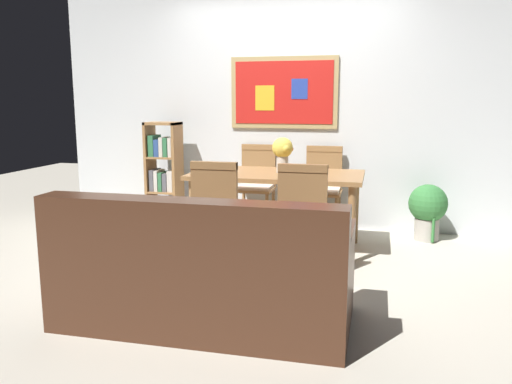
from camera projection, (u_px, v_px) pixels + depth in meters
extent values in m
plane|color=beige|center=(258.00, 263.00, 4.43)|extent=(12.00, 12.00, 0.00)
cube|color=silver|center=(289.00, 108.00, 5.59)|extent=(5.20, 0.10, 2.60)
cube|color=tan|center=(284.00, 93.00, 5.51)|extent=(1.16, 0.02, 0.76)
cube|color=red|center=(283.00, 93.00, 5.50)|extent=(1.06, 0.01, 0.66)
cube|color=gold|center=(265.00, 98.00, 5.55)|extent=(0.21, 0.00, 0.27)
cube|color=#263FA5|center=(299.00, 89.00, 5.45)|extent=(0.17, 0.00, 0.21)
cube|color=#9E7042|center=(277.00, 175.00, 4.78)|extent=(1.59, 0.83, 0.04)
cylinder|color=#9E7042|center=(193.00, 216.00, 4.68)|extent=(0.07, 0.07, 0.68)
cylinder|color=#9E7042|center=(351.00, 225.00, 4.35)|extent=(0.07, 0.07, 0.68)
cylinder|color=#9E7042|center=(216.00, 202.00, 5.32)|extent=(0.07, 0.07, 0.68)
cylinder|color=#9E7042|center=(355.00, 209.00, 5.00)|extent=(0.07, 0.07, 0.68)
cube|color=#9E7042|center=(305.00, 220.00, 4.13)|extent=(0.40, 0.40, 0.03)
cube|color=beige|center=(305.00, 216.00, 4.12)|extent=(0.36, 0.36, 0.03)
cylinder|color=#9E7042|center=(280.00, 251.00, 4.04)|extent=(0.04, 0.04, 0.42)
cylinder|color=#9E7042|center=(323.00, 254.00, 3.96)|extent=(0.04, 0.04, 0.42)
cylinder|color=#9E7042|center=(288.00, 240.00, 4.37)|extent=(0.04, 0.04, 0.42)
cylinder|color=#9E7042|center=(328.00, 242.00, 4.29)|extent=(0.04, 0.04, 0.42)
cube|color=#9E7042|center=(302.00, 194.00, 3.91)|extent=(0.38, 0.04, 0.46)
cube|color=#9E7042|center=(303.00, 168.00, 3.88)|extent=(0.38, 0.05, 0.06)
cube|color=#9E7042|center=(322.00, 193.00, 5.35)|extent=(0.40, 0.40, 0.03)
cube|color=beige|center=(322.00, 190.00, 5.34)|extent=(0.36, 0.36, 0.03)
cylinder|color=#9E7042|center=(339.00, 211.00, 5.51)|extent=(0.04, 0.04, 0.42)
cylinder|color=#9E7042|center=(307.00, 210.00, 5.59)|extent=(0.04, 0.04, 0.42)
cylinder|color=#9E7042|center=(336.00, 218.00, 5.18)|extent=(0.04, 0.04, 0.42)
cylinder|color=#9E7042|center=(303.00, 216.00, 5.26)|extent=(0.04, 0.04, 0.42)
cube|color=#9E7042|center=(324.00, 167.00, 5.48)|extent=(0.38, 0.04, 0.46)
cube|color=#9E7042|center=(325.00, 149.00, 5.44)|extent=(0.38, 0.05, 0.06)
cube|color=#9E7042|center=(221.00, 215.00, 4.28)|extent=(0.40, 0.40, 0.03)
cube|color=beige|center=(221.00, 212.00, 4.28)|extent=(0.36, 0.36, 0.03)
cylinder|color=#9E7042|center=(196.00, 245.00, 4.20)|extent=(0.04, 0.04, 0.42)
cylinder|color=#9E7042|center=(236.00, 248.00, 4.12)|extent=(0.04, 0.04, 0.42)
cylinder|color=#9E7042|center=(209.00, 235.00, 4.53)|extent=(0.04, 0.04, 0.42)
cylinder|color=#9E7042|center=(246.00, 237.00, 4.45)|extent=(0.04, 0.04, 0.42)
cube|color=#9E7042|center=(214.00, 190.00, 4.07)|extent=(0.38, 0.04, 0.46)
cube|color=#9E7042|center=(214.00, 165.00, 4.03)|extent=(0.38, 0.05, 0.06)
cube|color=#9E7042|center=(255.00, 189.00, 5.54)|extent=(0.40, 0.40, 0.03)
cube|color=beige|center=(255.00, 187.00, 5.54)|extent=(0.36, 0.36, 0.03)
cylinder|color=#9E7042|center=(273.00, 207.00, 5.71)|extent=(0.04, 0.04, 0.42)
cylinder|color=#9E7042|center=(244.00, 206.00, 5.79)|extent=(0.04, 0.04, 0.42)
cylinder|color=#9E7042|center=(267.00, 214.00, 5.38)|extent=(0.04, 0.04, 0.42)
cylinder|color=#9E7042|center=(236.00, 212.00, 5.46)|extent=(0.04, 0.04, 0.42)
cube|color=#9E7042|center=(259.00, 165.00, 5.67)|extent=(0.38, 0.04, 0.46)
cube|color=#9E7042|center=(259.00, 147.00, 5.64)|extent=(0.38, 0.05, 0.06)
cube|color=#472819|center=(207.00, 289.00, 3.26)|extent=(1.80, 0.84, 0.40)
cube|color=#472819|center=(188.00, 238.00, 2.88)|extent=(1.80, 0.20, 0.44)
cube|color=#472819|center=(90.00, 235.00, 3.39)|extent=(0.18, 0.80, 0.22)
cube|color=#472819|center=(337.00, 251.00, 3.02)|extent=(0.18, 0.80, 0.22)
cube|color=#8C6B4C|center=(127.00, 237.00, 3.12)|extent=(0.32, 0.16, 0.33)
cube|color=maroon|center=(196.00, 242.00, 3.02)|extent=(0.32, 0.16, 0.33)
cube|color=#9E7042|center=(151.00, 174.00, 5.73)|extent=(0.03, 0.28, 1.15)
cube|color=#9E7042|center=(178.00, 175.00, 5.66)|extent=(0.03, 0.28, 1.15)
cube|color=#9E7042|center=(166.00, 223.00, 5.79)|extent=(0.36, 0.28, 0.03)
cube|color=#9E7042|center=(163.00, 123.00, 5.60)|extent=(0.36, 0.28, 0.03)
cube|color=#9E7042|center=(165.00, 191.00, 5.73)|extent=(0.30, 0.28, 0.02)
cube|color=#9E7042|center=(164.00, 157.00, 5.66)|extent=(0.30, 0.28, 0.02)
cube|color=#B2332D|center=(156.00, 214.00, 5.80)|extent=(0.04, 0.22, 0.17)
cube|color=#7F3F72|center=(160.00, 213.00, 5.79)|extent=(0.05, 0.22, 0.20)
cube|color=black|center=(165.00, 213.00, 5.77)|extent=(0.06, 0.22, 0.20)
cube|color=#B2332D|center=(170.00, 214.00, 5.76)|extent=(0.05, 0.22, 0.19)
cube|color=black|center=(175.00, 213.00, 5.74)|extent=(0.05, 0.22, 0.22)
cube|color=#595960|center=(155.00, 180.00, 5.73)|extent=(0.05, 0.22, 0.24)
cube|color=beige|center=(159.00, 180.00, 5.72)|extent=(0.04, 0.22, 0.23)
cube|color=#337247|center=(164.00, 181.00, 5.71)|extent=(0.04, 0.22, 0.21)
cube|color=#595960|center=(168.00, 182.00, 5.70)|extent=(0.05, 0.22, 0.20)
cube|color=beige|center=(173.00, 181.00, 5.68)|extent=(0.06, 0.22, 0.23)
cube|color=#337247|center=(154.00, 145.00, 5.66)|extent=(0.06, 0.22, 0.23)
cube|color=#2D4C8C|center=(160.00, 148.00, 5.65)|extent=(0.05, 0.22, 0.19)
cube|color=beige|center=(164.00, 147.00, 5.64)|extent=(0.04, 0.22, 0.21)
cube|color=#337247|center=(169.00, 147.00, 5.63)|extent=(0.05, 0.22, 0.21)
cube|color=beige|center=(173.00, 147.00, 5.61)|extent=(0.04, 0.22, 0.21)
cylinder|color=#B2ADA3|center=(426.00, 229.00, 5.14)|extent=(0.24, 0.24, 0.22)
cylinder|color=#332319|center=(427.00, 219.00, 5.12)|extent=(0.22, 0.22, 0.02)
sphere|color=#387F3D|center=(428.00, 203.00, 5.10)|extent=(0.38, 0.38, 0.38)
cylinder|color=#387F3D|center=(433.00, 230.00, 5.00)|extent=(0.03, 0.03, 0.25)
cylinder|color=#387F3D|center=(438.00, 226.00, 5.19)|extent=(0.03, 0.03, 0.26)
cylinder|color=beige|center=(282.00, 164.00, 4.78)|extent=(0.11, 0.11, 0.16)
sphere|color=#EACC4C|center=(283.00, 148.00, 4.76)|extent=(0.19, 0.19, 0.19)
sphere|color=pink|center=(280.00, 145.00, 4.83)|extent=(0.06, 0.06, 0.06)
sphere|color=#EACC4C|center=(286.00, 149.00, 4.69)|extent=(0.07, 0.07, 0.07)
sphere|color=#D86633|center=(291.00, 149.00, 4.76)|extent=(0.05, 0.05, 0.05)
cube|color=black|center=(307.00, 174.00, 4.64)|extent=(0.14, 0.14, 0.02)
cube|color=gray|center=(307.00, 172.00, 4.64)|extent=(0.09, 0.09, 0.00)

